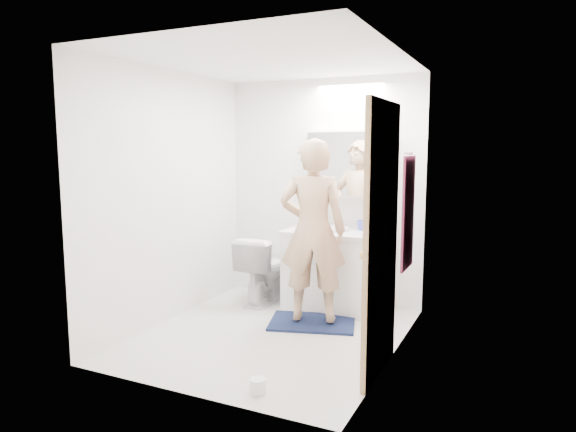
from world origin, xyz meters
The scene contains 23 objects.
floor centered at (0.00, 0.00, 0.00)m, with size 2.50×2.50×0.00m, color silver.
ceiling centered at (0.00, 0.00, 2.40)m, with size 2.50×2.50×0.00m, color white.
wall_back centered at (0.00, 1.25, 1.20)m, with size 2.50×2.50×0.00m, color white.
wall_front centered at (0.00, -1.25, 1.20)m, with size 2.50×2.50×0.00m, color white.
wall_left centered at (-1.10, 0.00, 1.20)m, with size 2.50×2.50×0.00m, color white.
wall_right centered at (1.10, 0.00, 1.20)m, with size 2.50×2.50×0.00m, color white.
vanity_cabinet centered at (0.20, 0.96, 0.39)m, with size 0.90×0.55×0.78m, color white.
countertop centered at (0.20, 0.96, 0.80)m, with size 0.95×0.58×0.04m, color silver.
sink_basin centered at (0.20, 0.99, 0.84)m, with size 0.36×0.36×0.03m, color silver.
faucet centered at (0.20, 1.19, 0.90)m, with size 0.02×0.02×0.16m, color #B9B8BD.
medicine_cabinet centered at (0.30, 1.18, 1.50)m, with size 0.88×0.14×0.70m, color white.
mirror_panel centered at (0.30, 1.10, 1.50)m, with size 0.84×0.01×0.66m, color silver.
toilet centered at (-0.52, 0.85, 0.37)m, with size 0.41×0.72×0.73m, color white.
bath_rug centered at (0.23, 0.42, 0.01)m, with size 0.80×0.55×0.02m, color #151C42.
person centered at (0.23, 0.42, 0.90)m, with size 0.62×0.41×1.71m, color tan.
door centered at (1.08, -0.35, 1.00)m, with size 0.04×0.80×2.00m, color tan.
door_knob centered at (1.04, -0.65, 0.95)m, with size 0.06×0.06×0.06m, color gold.
towel centered at (1.08, 0.55, 1.10)m, with size 0.02×0.42×1.00m, color #17133E.
towel_hook centered at (1.07, 0.55, 1.62)m, with size 0.02×0.02×0.07m, color silver.
soap_bottle_a centered at (-0.09, 1.11, 0.94)m, with size 0.09×0.09×0.23m, color beige.
soap_bottle_b centered at (-0.03, 1.15, 0.91)m, with size 0.08×0.09×0.19m, color #5886BC.
toothbrush_cup centered at (0.48, 1.12, 0.87)m, with size 0.11×0.11×0.10m, color #4652D3.
toilet_paper_roll centered at (0.42, -1.02, 0.05)m, with size 0.11×0.11×0.10m, color white.
Camera 1 is at (2.02, -3.93, 1.67)m, focal length 31.89 mm.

